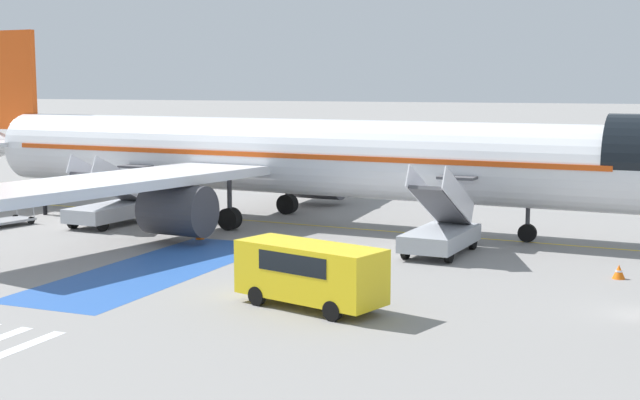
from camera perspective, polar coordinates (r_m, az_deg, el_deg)
name	(u,v)px	position (r m, az deg, el deg)	size (l,w,h in m)	color
ground_plane	(261,224)	(46.22, -3.78, -1.54)	(600.00, 600.00, 0.00)	gray
apron_leadline_yellow	(288,223)	(46.28, -2.03, -1.51)	(0.20, 79.46, 0.01)	gold
apron_stand_patch_blue	(155,269)	(35.57, -10.49, -4.36)	(4.42, 13.57, 0.01)	#2856A8
apron_walkway_bar_5	(18,349)	(26.08, -18.79, -8.99)	(0.44, 3.60, 0.01)	silver
airliner	(277,157)	(46.17, -2.75, 2.79)	(45.61, 34.62, 10.37)	silver
boarding_stairs_forward	(441,231)	(38.24, 7.74, -1.99)	(2.47, 5.33, 3.96)	#ADB2BA
boarding_stairs_aft	(110,207)	(46.87, -13.29, -0.42)	(2.47, 5.33, 3.75)	#ADB2BA
fuel_tanker	(328,151)	(73.73, 0.50, 3.14)	(3.83, 8.77, 3.31)	#38383D
service_van_1	(310,270)	(28.77, -0.64, -4.50)	(5.34, 3.12, 2.09)	yellow
baggage_cart	(6,221)	(48.22, -19.44, -1.27)	(1.97, 2.84, 0.87)	gray
ground_crew_0	(181,208)	(45.37, -8.86, -0.52)	(0.44, 0.25, 1.71)	black
ground_crew_1	(45,195)	(51.54, -17.21, 0.30)	(0.28, 0.46, 1.88)	black
traffic_cone_0	(619,272)	(35.03, 18.58, -4.37)	(0.48, 0.48, 0.54)	orange
traffic_cone_2	(200,234)	(41.95, -7.69, -2.17)	(0.44, 0.44, 0.49)	orange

